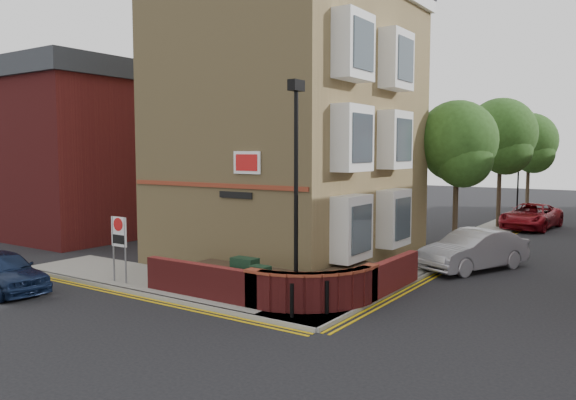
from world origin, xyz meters
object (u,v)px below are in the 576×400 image
(lamppost, at_px, (296,193))
(utility_cabinet_large, at_px, (245,278))
(navy_hatchback, at_px, (2,271))
(zone_sign, at_px, (119,237))
(silver_car_near, at_px, (474,250))

(lamppost, xyz_separation_m, utility_cabinet_large, (-1.90, 0.10, -2.62))
(lamppost, height_order, navy_hatchback, lamppost)
(zone_sign, relative_size, navy_hatchback, 0.56)
(navy_hatchback, bearing_deg, zone_sign, -38.19)
(navy_hatchback, bearing_deg, lamppost, -65.44)
(navy_hatchback, bearing_deg, utility_cabinet_large, -59.95)
(lamppost, relative_size, navy_hatchback, 1.60)
(zone_sign, distance_m, silver_car_near, 12.94)
(zone_sign, distance_m, navy_hatchback, 3.75)
(lamppost, relative_size, utility_cabinet_large, 5.25)
(lamppost, distance_m, navy_hatchback, 10.01)
(utility_cabinet_large, relative_size, silver_car_near, 0.26)
(silver_car_near, bearing_deg, utility_cabinet_large, -94.12)
(lamppost, height_order, utility_cabinet_large, lamppost)
(navy_hatchback, bearing_deg, silver_car_near, -40.21)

